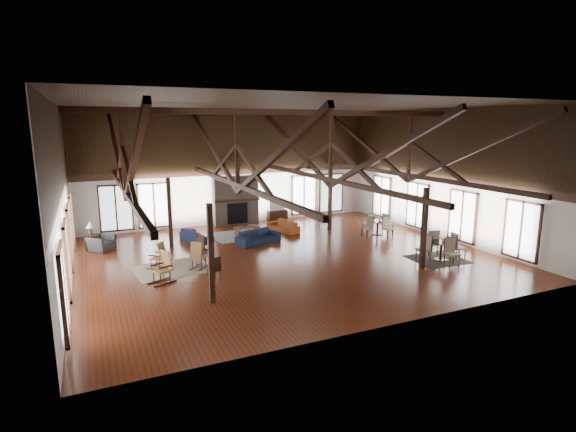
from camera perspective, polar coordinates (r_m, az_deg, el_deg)
name	(u,v)px	position (r m, az deg, el deg)	size (l,w,h in m)	color
floor	(286,256)	(18.40, -0.24, -5.16)	(16.00, 16.00, 0.00)	#5C2213
ceiling	(286,106)	(17.64, -0.25, 13.85)	(16.00, 14.00, 0.02)	black
wall_back	(233,168)	(24.30, -7.01, 6.06)	(16.00, 0.02, 6.00)	silver
wall_front	(397,216)	(11.81, 13.71, 0.02)	(16.00, 0.02, 6.00)	silver
wall_left	(60,197)	(16.28, -26.93, 2.20)	(0.02, 14.00, 6.00)	silver
wall_right	(442,174)	(22.24, 19.02, 5.01)	(0.02, 14.00, 6.00)	silver
roof_truss	(286,157)	(17.67, -0.25, 7.45)	(15.60, 14.07, 3.14)	black
post_grid	(286,220)	(18.02, -0.24, -0.51)	(8.16, 7.16, 3.05)	black
fireplace	(236,201)	(24.21, -6.68, 1.96)	(2.50, 0.69, 2.60)	#736258
ceiling_fan	(309,167)	(17.01, 2.68, 6.28)	(1.60, 1.60, 0.75)	black
sofa_navy_front	(258,237)	(20.36, -3.80, -2.66)	(2.06, 0.80, 0.60)	#131C36
sofa_navy_left	(196,236)	(20.98, -11.57, -2.49)	(0.77, 1.98, 0.58)	#121933
sofa_orange	(284,226)	(22.59, -0.56, -1.30)	(0.72, 1.84, 0.54)	brown
coffee_table	(247,227)	(21.85, -5.27, -1.45)	(1.28, 0.84, 0.45)	brown
vase	(246,225)	(21.78, -5.38, -1.10)	(0.17, 0.17, 0.18)	#B2B2B2
armchair	(101,243)	(20.80, -22.63, -3.19)	(0.98, 0.86, 0.64)	#2E2E31
side_table_lamp	(91,239)	(21.05, -23.69, -2.68)	(0.49, 0.49, 1.24)	black
rocking_chair_a	(160,256)	(17.42, -15.97, -4.94)	(0.89, 0.82, 1.03)	#A1683D
rocking_chair_b	(198,256)	(17.10, -11.41, -5.00)	(0.86, 0.88, 1.04)	#A1683D
rocking_chair_c	(164,267)	(15.91, -15.47, -6.29)	(0.99, 0.79, 1.13)	#A1683D
side_chair_a	(203,245)	(18.11, -10.69, -3.62)	(0.58, 0.58, 1.06)	black
side_chair_b	(215,267)	(15.57, -9.28, -6.45)	(0.46, 0.46, 0.89)	black
cafe_table_near	(441,247)	(18.76, 18.88, -3.79)	(2.07, 2.07, 1.06)	black
cafe_table_far	(378,225)	(22.34, 11.31, -1.12)	(1.87, 1.87, 0.96)	black
cup_near	(443,241)	(18.71, 19.11, -2.96)	(0.12, 0.12, 0.09)	#B2B2B2
cup_far	(380,220)	(22.29, 11.58, -0.48)	(0.11, 0.11, 0.09)	#B2B2B2
tv_console	(277,215)	(25.30, -1.37, 0.12)	(1.12, 0.42, 0.56)	black
television	(277,205)	(25.18, -1.45, 1.35)	(0.95, 0.12, 0.55)	#B2B2B2
rug_tan	(173,268)	(17.43, -14.36, -6.47)	(2.78, 2.18, 0.01)	tan
rug_navy	(243,235)	(22.01, -5.76, -2.40)	(3.01, 2.26, 0.01)	#161C3F
rug_dark	(437,259)	(18.99, 18.45, -5.22)	(2.06, 1.88, 0.01)	black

